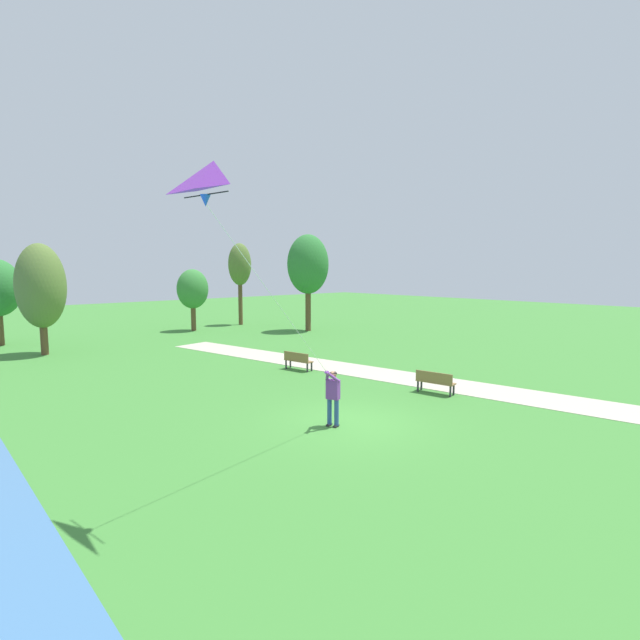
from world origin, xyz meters
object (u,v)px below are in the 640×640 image
at_px(park_bench_near_walkway, 435,381).
at_px(park_bench_far_walkway, 298,360).
at_px(person_kite_flyer, 333,393).
at_px(flying_kite, 214,186).
at_px(tree_treeline_right, 41,286).
at_px(tree_behind_path, 240,266).
at_px(tree_treeline_center, 193,289).
at_px(tree_lakeside_near, 308,265).

distance_m(park_bench_near_walkway, park_bench_far_walkway, 7.00).
xyz_separation_m(person_kite_flyer, flying_kite, (-4.99, -1.90, 5.36)).
xyz_separation_m(park_bench_near_walkway, tree_treeline_right, (-9.31, 19.68, 3.36)).
height_order(person_kite_flyer, tree_treeline_right, tree_treeline_right).
bearing_deg(person_kite_flyer, tree_behind_path, 63.32).
xyz_separation_m(flying_kite, tree_treeline_center, (12.43, 25.63, -3.15)).
relative_size(person_kite_flyer, park_bench_far_walkway, 1.18).
bearing_deg(tree_treeline_right, park_bench_near_walkway, -64.69).
xyz_separation_m(person_kite_flyer, tree_lakeside_near, (14.14, 17.62, 4.12)).
bearing_deg(flying_kite, tree_behind_path, 56.80).
bearing_deg(tree_treeline_center, park_bench_near_walkway, -94.54).
height_order(park_bench_near_walkway, park_bench_far_walkway, same).
bearing_deg(tree_behind_path, tree_treeline_center, -169.26).
height_order(flying_kite, tree_behind_path, tree_behind_path).
distance_m(park_bench_near_walkway, tree_lakeside_near, 20.07).
xyz_separation_m(flying_kite, tree_behind_path, (17.38, 26.56, -1.27)).
height_order(person_kite_flyer, park_bench_near_walkway, person_kite_flyer).
relative_size(tree_treeline_center, tree_treeline_right, 0.77).
xyz_separation_m(person_kite_flyer, tree_behind_path, (12.40, 24.66, 4.09)).
height_order(tree_lakeside_near, tree_behind_path, tree_lakeside_near).
relative_size(flying_kite, park_bench_near_walkway, 3.28).
relative_size(park_bench_far_walkway, tree_treeline_right, 0.25).
xyz_separation_m(person_kite_flyer, park_bench_far_walkway, (4.33, 6.97, -0.54)).
bearing_deg(flying_kite, person_kite_flyer, 20.87).
height_order(park_bench_near_walkway, tree_lakeside_near, tree_lakeside_near).
distance_m(person_kite_flyer, park_bench_far_walkway, 8.22).
distance_m(park_bench_far_walkway, tree_treeline_right, 15.49).
distance_m(tree_lakeside_near, tree_behind_path, 7.26).
relative_size(person_kite_flyer, tree_behind_path, 0.26).
bearing_deg(tree_lakeside_near, park_bench_far_walkway, -132.65).
relative_size(park_bench_far_walkway, tree_lakeside_near, 0.21).
relative_size(park_bench_near_walkway, tree_treeline_center, 0.32).
height_order(tree_treeline_center, tree_lakeside_near, tree_lakeside_near).
distance_m(tree_treeline_center, tree_behind_path, 5.38).
height_order(park_bench_far_walkway, tree_treeline_right, tree_treeline_right).
distance_m(park_bench_far_walkway, tree_lakeside_near, 15.21).
bearing_deg(tree_treeline_right, park_bench_far_walkway, -57.78).
xyz_separation_m(person_kite_flyer, tree_treeline_right, (-3.74, 19.76, 2.83)).
bearing_deg(park_bench_near_walkway, person_kite_flyer, -179.19).
relative_size(flying_kite, tree_treeline_right, 0.81).
xyz_separation_m(park_bench_far_walkway, tree_treeline_center, (3.12, 16.76, 2.75)).
bearing_deg(tree_behind_path, park_bench_near_walkway, -105.52).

